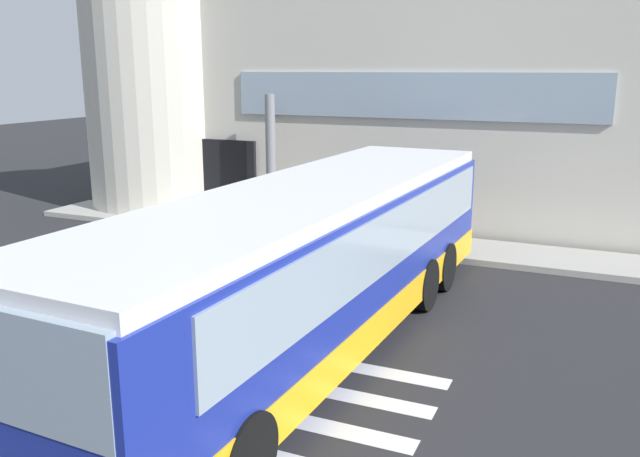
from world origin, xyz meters
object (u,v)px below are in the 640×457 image
entry_support_column (271,159)px  passenger_near_column (283,197)px  passenger_by_doorway (326,197)px  safety_bollard_yellow (324,233)px  passenger_at_curb_edge (340,205)px  bus_main_foreground (309,269)px

entry_support_column → passenger_near_column: 1.45m
entry_support_column → passenger_by_doorway: size_ratio=2.18×
entry_support_column → passenger_by_doorway: entry_support_column is taller
safety_bollard_yellow → entry_support_column: bearing=143.4°
passenger_near_column → passenger_by_doorway: same height
entry_support_column → passenger_near_column: size_ratio=2.18×
entry_support_column → passenger_by_doorway: 2.07m
entry_support_column → passenger_at_curb_edge: bearing=-24.0°
passenger_by_doorway → entry_support_column: bearing=171.0°
passenger_near_column → passenger_at_curb_edge: (1.82, -0.35, 0.00)m
entry_support_column → safety_bollard_yellow: (2.43, -1.80, -1.53)m
bus_main_foreground → passenger_near_column: bus_main_foreground is taller
entry_support_column → passenger_near_column: (0.80, -0.81, -0.90)m
bus_main_foreground → passenger_by_doorway: size_ratio=7.15×
bus_main_foreground → passenger_at_curb_edge: size_ratio=7.15×
entry_support_column → bus_main_foreground: entry_support_column is taller
entry_support_column → bus_main_foreground: 8.68m
bus_main_foreground → entry_support_column: bearing=121.8°
entry_support_column → passenger_at_curb_edge: (2.62, -1.16, -0.90)m
bus_main_foreground → safety_bollard_yellow: bearing=111.1°
passenger_near_column → safety_bollard_yellow: size_ratio=1.86×
entry_support_column → safety_bollard_yellow: 3.39m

